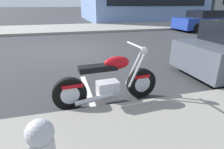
% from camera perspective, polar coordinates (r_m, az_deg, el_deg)
% --- Properties ---
extents(ground_plane, '(260.00, 260.00, 0.00)m').
position_cam_1_polar(ground_plane, '(7.77, -11.70, 7.08)').
color(ground_plane, '#333335').
extents(sidewalk_far_curb, '(120.00, 5.00, 0.14)m').
position_cam_1_polar(sidewalk_far_curb, '(19.37, 25.47, 13.77)').
color(sidewalk_far_curb, gray).
rests_on(sidewalk_far_curb, ground).
extents(parking_stall_stripe, '(0.12, 2.20, 0.01)m').
position_cam_1_polar(parking_stall_stripe, '(3.92, -6.99, -6.33)').
color(parking_stall_stripe, silver).
rests_on(parking_stall_stripe, ground).
extents(parked_motorcycle, '(2.01, 0.62, 1.10)m').
position_cam_1_polar(parked_motorcycle, '(3.46, -0.95, -2.42)').
color(parked_motorcycle, black).
rests_on(parked_motorcycle, ground).
extents(car_opposite_curb, '(4.66, 1.96, 1.38)m').
position_cam_1_polar(car_opposite_curb, '(15.26, 27.19, 14.39)').
color(car_opposite_curb, navy).
rests_on(car_opposite_curb, ground).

